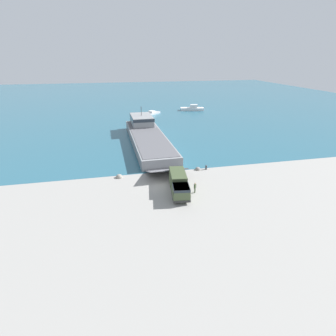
# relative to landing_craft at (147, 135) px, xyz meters

# --- Properties ---
(ground_plane) EXTENTS (240.00, 240.00, 0.00)m
(ground_plane) POSITION_rel_landing_craft_xyz_m (-1.32, -23.55, -1.64)
(ground_plane) COLOR gray
(water_surface) EXTENTS (240.00, 180.00, 0.01)m
(water_surface) POSITION_rel_landing_craft_xyz_m (-1.32, 70.85, -1.64)
(water_surface) COLOR #285B70
(water_surface) RESTS_ON ground_plane
(landing_craft) EXTENTS (8.46, 37.40, 7.00)m
(landing_craft) POSITION_rel_landing_craft_xyz_m (0.00, 0.00, 0.00)
(landing_craft) COLOR gray
(landing_craft) RESTS_ON ground_plane
(military_truck) EXTENTS (3.43, 8.07, 2.78)m
(military_truck) POSITION_rel_landing_craft_xyz_m (1.20, -27.17, -0.17)
(military_truck) COLOR #475638
(military_truck) RESTS_ON ground_plane
(soldier_on_ramp) EXTENTS (0.46, 0.49, 1.68)m
(soldier_on_ramp) POSITION_rel_landing_craft_xyz_m (3.57, -27.93, -0.67)
(soldier_on_ramp) COLOR #3D4C33
(soldier_on_ramp) RESTS_ON ground_plane
(moored_boat_a) EXTENTS (6.23, 6.15, 1.30)m
(moored_boat_a) POSITION_rel_landing_craft_xyz_m (6.39, 32.10, -1.21)
(moored_boat_a) COLOR #B7BABF
(moored_boat_a) RESTS_ON ground_plane
(moored_boat_b) EXTENTS (9.30, 4.66, 2.25)m
(moored_boat_b) POSITION_rel_landing_craft_xyz_m (22.64, 35.95, -0.89)
(moored_boat_b) COLOR white
(moored_boat_b) RESTS_ON ground_plane
(mooring_bollard) EXTENTS (0.36, 0.36, 0.83)m
(mooring_bollard) POSITION_rel_landing_craft_xyz_m (8.34, -19.71, -1.19)
(mooring_bollard) COLOR #333338
(mooring_bollard) RESTS_ON ground_plane
(shoreline_rock_a) EXTENTS (1.19, 1.19, 1.19)m
(shoreline_rock_a) POSITION_rel_landing_craft_xyz_m (-7.61, -19.93, -1.64)
(shoreline_rock_a) COLOR gray
(shoreline_rock_a) RESTS_ON ground_plane
(shoreline_rock_b) EXTENTS (1.04, 1.04, 1.04)m
(shoreline_rock_b) POSITION_rel_landing_craft_xyz_m (6.78, -19.55, -1.64)
(shoreline_rock_b) COLOR gray
(shoreline_rock_b) RESTS_ON ground_plane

